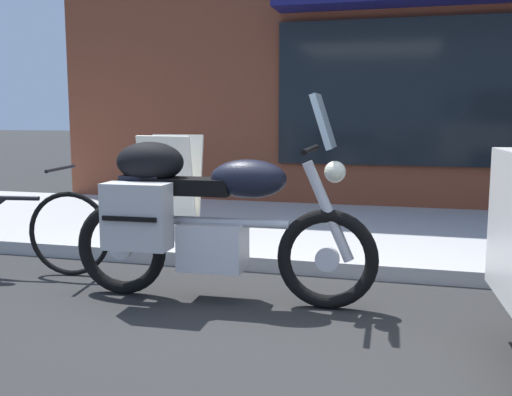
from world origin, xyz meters
name	(u,v)px	position (x,y,z in m)	size (l,w,h in m)	color
ground_plane	(265,316)	(0.00, 0.00, 0.00)	(80.00, 80.00, 0.00)	#292929
touring_motorcycle	(201,214)	(-0.50, 0.19, 0.61)	(2.14, 0.72, 1.41)	black
parked_bicycle	(5,228)	(-2.29, 0.45, 0.37)	(1.75, 0.48, 0.93)	black
sandwich_board_sign	(171,183)	(-1.46, 1.90, 0.60)	(0.55, 0.42, 0.96)	silver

